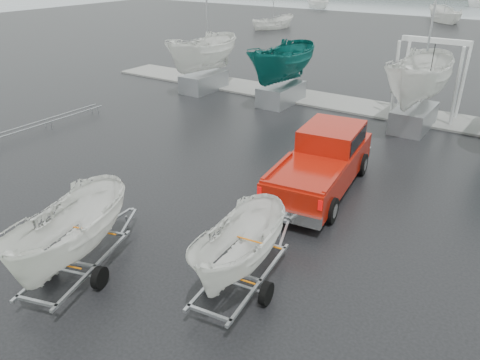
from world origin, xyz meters
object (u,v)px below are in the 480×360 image
pickup_truck (324,159)px  trailer_parked (63,186)px  boat_hoist (431,68)px  trailer_hitched (241,206)px

pickup_truck → trailer_parked: (-3.10, -8.69, 1.63)m
pickup_truck → boat_hoist: boat_hoist is taller
trailer_hitched → boat_hoist: trailer_hitched is taller
pickup_truck → trailer_hitched: bearing=-90.0°
pickup_truck → trailer_parked: bearing=-116.5°
trailer_parked → boat_hoist: 19.57m
pickup_truck → boat_hoist: bearing=77.7°
trailer_hitched → trailer_parked: trailer_parked is taller
trailer_parked → boat_hoist: size_ratio=1.23×
boat_hoist → trailer_hitched: bearing=-90.6°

